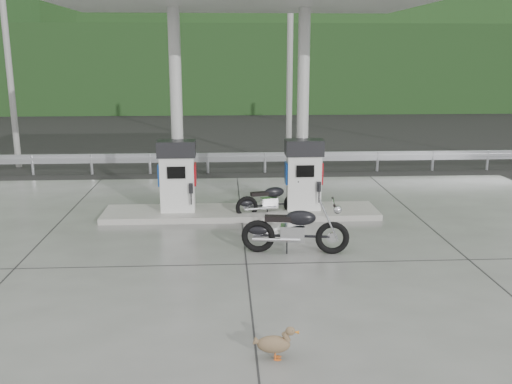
{
  "coord_description": "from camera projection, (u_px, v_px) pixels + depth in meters",
  "views": [
    {
      "loc": [
        -0.4,
        -11.6,
        4.08
      ],
      "look_at": [
        0.3,
        1.0,
        1.0
      ],
      "focal_mm": 40.0,
      "sensor_mm": 36.0,
      "label": 1
    }
  ],
  "objects": [
    {
      "name": "tree_band",
      "position": [
        229.0,
        69.0,
        40.63
      ],
      "size": [
        80.0,
        6.0,
        6.0
      ],
      "primitive_type": "cube",
      "color": "black",
      "rests_on": "ground"
    },
    {
      "name": "canopy_column_right",
      "position": [
        303.0,
        110.0,
        14.51
      ],
      "size": [
        0.3,
        0.3,
        5.0
      ],
      "primitive_type": "cylinder",
      "color": "silver",
      "rests_on": "pump_island"
    },
    {
      "name": "guardrail",
      "position": [
        236.0,
        153.0,
        19.83
      ],
      "size": [
        26.0,
        0.16,
        1.42
      ],
      "primitive_type": null,
      "color": "#A6A9AE",
      "rests_on": "ground"
    },
    {
      "name": "utility_pole_b",
      "position": [
        290.0,
        55.0,
        20.62
      ],
      "size": [
        0.22,
        0.22,
        8.0
      ],
      "primitive_type": "cylinder",
      "color": "gray",
      "rests_on": "ground"
    },
    {
      "name": "motorcycle_right",
      "position": [
        271.0,
        201.0,
        14.49
      ],
      "size": [
        1.81,
        0.94,
        0.82
      ],
      "primitive_type": null,
      "rotation": [
        0.0,
        0.0,
        0.24
      ],
      "color": "black",
      "rests_on": "forecourt_apron"
    },
    {
      "name": "road",
      "position": [
        235.0,
        155.0,
        23.4
      ],
      "size": [
        60.0,
        7.0,
        0.01
      ],
      "primitive_type": "cube",
      "color": "black",
      "rests_on": "ground"
    },
    {
      "name": "forested_hills",
      "position": [
        227.0,
        87.0,
        70.44
      ],
      "size": [
        100.0,
        40.0,
        140.0
      ],
      "primitive_type": null,
      "color": "black",
      "rests_on": "ground"
    },
    {
      "name": "ground",
      "position": [
        245.0,
        248.0,
        12.24
      ],
      "size": [
        160.0,
        160.0,
        0.0
      ],
      "primitive_type": "plane",
      "color": "black",
      "rests_on": "ground"
    },
    {
      "name": "motorcycle_left",
      "position": [
        295.0,
        230.0,
        11.81
      ],
      "size": [
        2.16,
        0.92,
        0.99
      ],
      "primitive_type": null,
      "rotation": [
        0.0,
        0.0,
        -0.13
      ],
      "color": "black",
      "rests_on": "forecourt_apron"
    },
    {
      "name": "forecourt_apron",
      "position": [
        245.0,
        248.0,
        12.24
      ],
      "size": [
        18.0,
        14.0,
        0.02
      ],
      "primitive_type": "cube",
      "color": "slate",
      "rests_on": "ground"
    },
    {
      "name": "gas_pump_left",
      "position": [
        177.0,
        176.0,
        14.33
      ],
      "size": [
        0.95,
        0.55,
        1.8
      ],
      "primitive_type": null,
      "color": "silver",
      "rests_on": "pump_island"
    },
    {
      "name": "utility_pole_a",
      "position": [
        8.0,
        56.0,
        20.08
      ],
      "size": [
        0.22,
        0.22,
        8.0
      ],
      "primitive_type": "cylinder",
      "color": "gray",
      "rests_on": "ground"
    },
    {
      "name": "canopy_column_left",
      "position": [
        177.0,
        111.0,
        14.34
      ],
      "size": [
        0.3,
        0.3,
        5.0
      ],
      "primitive_type": "cylinder",
      "color": "silver",
      "rests_on": "pump_island"
    },
    {
      "name": "pump_island",
      "position": [
        241.0,
        213.0,
        14.64
      ],
      "size": [
        7.0,
        1.4,
        0.15
      ],
      "primitive_type": "cube",
      "color": "gray",
      "rests_on": "forecourt_apron"
    },
    {
      "name": "gas_pump_right",
      "position": [
        304.0,
        175.0,
        14.5
      ],
      "size": [
        0.95,
        0.55,
        1.8
      ],
      "primitive_type": null,
      "color": "silver",
      "rests_on": "pump_island"
    },
    {
      "name": "duck",
      "position": [
        274.0,
        345.0,
        7.75
      ],
      "size": [
        0.57,
        0.21,
        0.4
      ],
      "primitive_type": null,
      "rotation": [
        0.0,
        0.0,
        -0.09
      ],
      "color": "brown",
      "rests_on": "forecourt_apron"
    }
  ]
}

